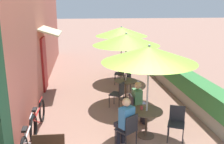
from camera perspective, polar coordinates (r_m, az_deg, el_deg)
cafe_facade_wall at (r=10.71m, az=-16.03°, el=7.93°), size 0.98×13.95×4.20m
planter_hedge at (r=11.53m, az=11.57°, el=0.83°), size 0.60×12.95×1.01m
patio_table_near at (r=6.56m, az=7.88°, el=-10.18°), size 0.82×0.82×0.72m
patio_umbrella_near at (r=6.05m, az=8.44°, el=4.03°), size 2.30×2.30×2.42m
cafe_chair_near_left at (r=7.19m, az=5.24°, el=-7.92°), size 0.43×0.43×0.87m
seated_patron_near_left at (r=7.16m, az=6.13°, el=-6.58°), size 0.43×0.36×1.25m
cafe_chair_near_right at (r=6.02m, az=3.75°, el=-12.71°), size 0.56×0.56×0.87m
seated_patron_near_right at (r=6.01m, az=2.99°, el=-10.91°), size 0.49×0.51×1.25m
cafe_chair_near_back at (r=6.57m, az=14.55°, el=-10.68°), size 0.53×0.53×0.87m
coffee_cup_near at (r=6.51m, az=6.79°, el=-8.13°), size 0.07×0.07×0.09m
patio_table_mid at (r=8.94m, az=3.11°, el=-3.07°), size 0.82×0.82×0.72m
patio_umbrella_mid at (r=8.57m, az=3.27°, el=7.41°), size 2.30×2.30×2.42m
cafe_chair_mid_left at (r=9.63m, az=4.48°, el=-1.86°), size 0.56×0.56×0.87m
cafe_chair_mid_right at (r=8.27m, az=1.52°, el=-4.72°), size 0.56×0.56×0.87m
coffee_cup_mid at (r=8.98m, az=3.02°, el=-1.46°), size 0.07×0.07×0.09m
patio_table_far at (r=11.46m, az=2.09°, el=1.03°), size 0.82×0.82×0.72m
patio_umbrella_far at (r=11.18m, az=2.17°, el=9.22°), size 2.30×2.30×2.42m
cafe_chair_far_left at (r=10.74m, az=2.11°, el=-0.04°), size 0.49×0.49×0.87m
cafe_chair_far_right at (r=12.20m, az=2.07°, el=1.81°), size 0.49×0.49×0.87m
bicycle_leaning at (r=6.20m, az=-18.53°, el=-14.25°), size 0.10×1.81×0.78m
bicycle_second at (r=7.15m, az=-16.56°, el=-10.10°), size 0.14×1.80×0.77m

